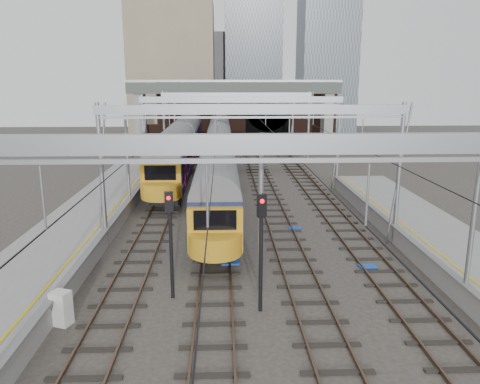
{
  "coord_description": "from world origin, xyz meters",
  "views": [
    {
      "loc": [
        -1.61,
        -17.21,
        9.08
      ],
      "look_at": [
        -0.56,
        10.89,
        2.4
      ],
      "focal_mm": 35.0,
      "sensor_mm": 36.0,
      "label": 1
    }
  ],
  "objects_px": {
    "train_main": "(219,141)",
    "train_second": "(181,144)",
    "signal_near_left": "(170,232)",
    "signal_near_centre": "(261,239)",
    "relay_cabinet": "(61,308)"
  },
  "relations": [
    {
      "from": "signal_near_left",
      "to": "signal_near_centre",
      "type": "distance_m",
      "value": 3.9
    },
    {
      "from": "train_main",
      "to": "signal_near_left",
      "type": "relative_size",
      "value": 13.45
    },
    {
      "from": "signal_near_left",
      "to": "train_second",
      "type": "bearing_deg",
      "value": 77.13
    },
    {
      "from": "train_main",
      "to": "signal_near_left",
      "type": "distance_m",
      "value": 34.48
    },
    {
      "from": "signal_near_left",
      "to": "signal_near_centre",
      "type": "bearing_deg",
      "value": -36.64
    },
    {
      "from": "train_main",
      "to": "relay_cabinet",
      "type": "bearing_deg",
      "value": -99.03
    },
    {
      "from": "train_second",
      "to": "signal_near_left",
      "type": "xyz_separation_m",
      "value": [
        2.19,
        -30.94,
        0.41
      ]
    },
    {
      "from": "train_main",
      "to": "train_second",
      "type": "distance_m",
      "value": 5.31
    },
    {
      "from": "train_second",
      "to": "relay_cabinet",
      "type": "distance_m",
      "value": 33.1
    },
    {
      "from": "train_main",
      "to": "relay_cabinet",
      "type": "height_order",
      "value": "train_main"
    },
    {
      "from": "signal_near_centre",
      "to": "relay_cabinet",
      "type": "relative_size",
      "value": 3.65
    },
    {
      "from": "train_main",
      "to": "train_second",
      "type": "xyz_separation_m",
      "value": [
        -4.0,
        -3.49,
        0.13
      ]
    },
    {
      "from": "train_main",
      "to": "signal_near_centre",
      "type": "height_order",
      "value": "signal_near_centre"
    },
    {
      "from": "signal_near_centre",
      "to": "relay_cabinet",
      "type": "bearing_deg",
      "value": 161.41
    },
    {
      "from": "train_second",
      "to": "signal_near_left",
      "type": "distance_m",
      "value": 31.02
    }
  ]
}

